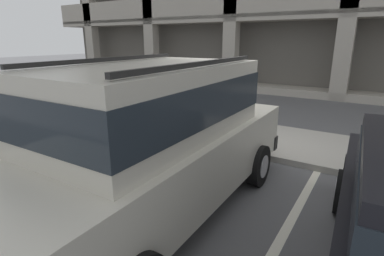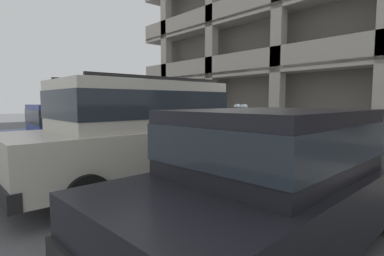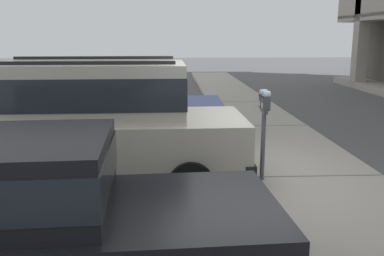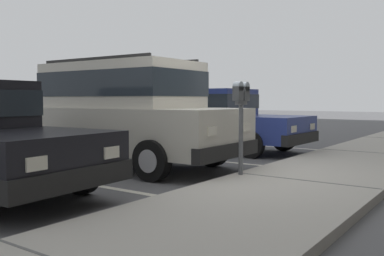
{
  "view_description": "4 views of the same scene",
  "coord_description": "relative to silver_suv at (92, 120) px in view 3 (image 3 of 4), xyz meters",
  "views": [
    {
      "loc": [
        2.32,
        -5.11,
        2.26
      ],
      "look_at": [
        -0.22,
        -1.09,
        0.85
      ],
      "focal_mm": 28.0,
      "sensor_mm": 36.0,
      "label": 1
    },
    {
      "loc": [
        4.78,
        -5.23,
        1.63
      ],
      "look_at": [
        -0.1,
        -1.0,
        1.05
      ],
      "focal_mm": 28.0,
      "sensor_mm": 36.0,
      "label": 2
    },
    {
      "loc": [
        6.56,
        -1.09,
        2.38
      ],
      "look_at": [
        0.18,
        -0.77,
        0.99
      ],
      "focal_mm": 40.0,
      "sensor_mm": 36.0,
      "label": 3
    },
    {
      "loc": [
        5.9,
        3.54,
        1.29
      ],
      "look_at": [
        -0.07,
        -0.71,
        0.79
      ],
      "focal_mm": 40.0,
      "sensor_mm": 36.0,
      "label": 4
    }
  ],
  "objects": [
    {
      "name": "ground_plane",
      "position": [
        0.02,
        2.32,
        -1.14
      ],
      "size": [
        80.0,
        80.0,
        0.1
      ],
      "color": "#565659"
    },
    {
      "name": "sidewalk",
      "position": [
        0.02,
        3.62,
        -1.03
      ],
      "size": [
        40.0,
        2.2,
        0.12
      ],
      "color": "#ADA89E",
      "rests_on": "ground_plane"
    },
    {
      "name": "parking_stall_lines",
      "position": [
        1.62,
        0.92,
        -1.08
      ],
      "size": [
        12.91,
        4.8,
        0.01
      ],
      "color": "silver",
      "rests_on": "ground_plane"
    },
    {
      "name": "silver_suv",
      "position": [
        0.0,
        0.0,
        0.0
      ],
      "size": [
        2.08,
        4.81,
        2.03
      ],
      "rotation": [
        0.0,
        0.0,
        0.02
      ],
      "color": "beige",
      "rests_on": "ground_plane"
    },
    {
      "name": "red_sedan",
      "position": [
        -3.25,
        0.08,
        -0.27
      ],
      "size": [
        1.91,
        4.52,
        1.54
      ],
      "rotation": [
        0.0,
        0.0,
        -0.02
      ],
      "color": "navy",
      "rests_on": "ground_plane"
    },
    {
      "name": "dark_hatchback",
      "position": [
        3.03,
        -0.12,
        -0.27
      ],
      "size": [
        2.01,
        4.57,
        1.54
      ],
      "rotation": [
        0.0,
        0.0,
        0.05
      ],
      "color": "black",
      "rests_on": "ground_plane"
    },
    {
      "name": "parking_meter_near",
      "position": [
        0.14,
        2.67,
        0.1
      ],
      "size": [
        0.35,
        0.12,
        1.44
      ],
      "color": "#595B60",
      "rests_on": "sidewalk"
    }
  ]
}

